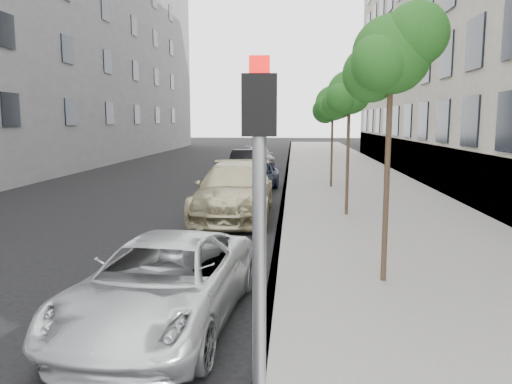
# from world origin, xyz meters

# --- Properties ---
(ground) EXTENTS (160.00, 160.00, 0.00)m
(ground) POSITION_xyz_m (0.00, 0.00, 0.00)
(ground) COLOR black
(ground) RESTS_ON ground
(sidewalk) EXTENTS (6.40, 72.00, 0.14)m
(sidewalk) POSITION_xyz_m (4.30, 24.00, 0.07)
(sidewalk) COLOR gray
(sidewalk) RESTS_ON ground
(curb) EXTENTS (0.15, 72.00, 0.14)m
(curb) POSITION_xyz_m (1.18, 24.00, 0.07)
(curb) COLOR #9E9B93
(curb) RESTS_ON ground
(tree_near) EXTENTS (1.70, 1.50, 4.86)m
(tree_near) POSITION_xyz_m (3.23, 1.50, 4.16)
(tree_near) COLOR #38281C
(tree_near) RESTS_ON sidewalk
(tree_mid) EXTENTS (1.68, 1.48, 4.56)m
(tree_mid) POSITION_xyz_m (3.23, 8.00, 3.87)
(tree_mid) COLOR #38281C
(tree_mid) RESTS_ON sidewalk
(tree_far) EXTENTS (1.82, 1.62, 4.52)m
(tree_far) POSITION_xyz_m (3.23, 14.50, 3.77)
(tree_far) COLOR #38281C
(tree_far) RESTS_ON sidewalk
(signal_pole) EXTENTS (0.25, 0.19, 3.34)m
(signal_pole) POSITION_xyz_m (1.30, -4.00, 2.21)
(signal_pole) COLOR #939699
(signal_pole) RESTS_ON sidewalk
(minivan) EXTENTS (2.55, 4.82, 1.29)m
(minivan) POSITION_xyz_m (-0.38, -0.46, 0.65)
(minivan) COLOR silver
(minivan) RESTS_ON ground
(suv) EXTENTS (2.40, 5.78, 1.67)m
(suv) POSITION_xyz_m (-0.32, 8.08, 0.83)
(suv) COLOR tan
(suv) RESTS_ON ground
(sedan_blue) EXTENTS (2.19, 4.28, 1.40)m
(sedan_blue) POSITION_xyz_m (-0.10, 13.60, 0.70)
(sedan_blue) COLOR #0F1B35
(sedan_blue) RESTS_ON ground
(sedan_black) EXTENTS (1.72, 4.54, 1.48)m
(sedan_black) POSITION_xyz_m (-0.93, 18.64, 0.74)
(sedan_black) COLOR black
(sedan_black) RESTS_ON ground
(sedan_rear) EXTENTS (2.50, 4.73, 1.31)m
(sedan_rear) POSITION_xyz_m (-0.78, 25.43, 0.65)
(sedan_rear) COLOR gray
(sedan_rear) RESTS_ON ground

